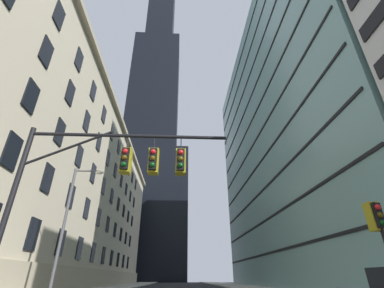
{
  "coord_description": "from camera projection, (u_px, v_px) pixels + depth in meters",
  "views": [
    {
      "loc": [
        -0.54,
        -7.13,
        1.23
      ],
      "look_at": [
        1.15,
        27.13,
        18.77
      ],
      "focal_mm": 24.5,
      "sensor_mm": 36.0,
      "label": 1
    }
  ],
  "objects": [
    {
      "name": "station_building",
      "position": [
        55.0,
        187.0,
        37.62
      ],
      "size": [
        15.67,
        72.2,
        25.8
      ],
      "color": "#BCAF93",
      "rests_on": "ground"
    },
    {
      "name": "dark_skyscraper",
      "position": [
        153.0,
        123.0,
        113.04
      ],
      "size": [
        29.61,
        29.61,
        211.34
      ],
      "color": "black",
      "rests_on": "ground"
    },
    {
      "name": "glass_office_midrise",
      "position": [
        308.0,
        137.0,
        42.37
      ],
      "size": [
        18.29,
        48.16,
        43.14
      ],
      "color": "gray",
      "rests_on": "ground"
    },
    {
      "name": "traffic_signal_mast",
      "position": [
        116.0,
        171.0,
        10.1
      ],
      "size": [
        8.1,
        0.63,
        6.53
      ],
      "color": "black",
      "rests_on": "sidewalk_left"
    },
    {
      "name": "traffic_light_near_right",
      "position": [
        377.0,
        222.0,
        9.61
      ],
      "size": [
        0.4,
        0.63,
        3.64
      ],
      "color": "black",
      "rests_on": "sidewalk_right"
    },
    {
      "name": "street_lamppost",
      "position": [
        70.0,
        216.0,
        16.73
      ],
      "size": [
        2.01,
        0.32,
        7.82
      ],
      "color": "#47474C",
      "rests_on": "sidewalk_left"
    }
  ]
}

